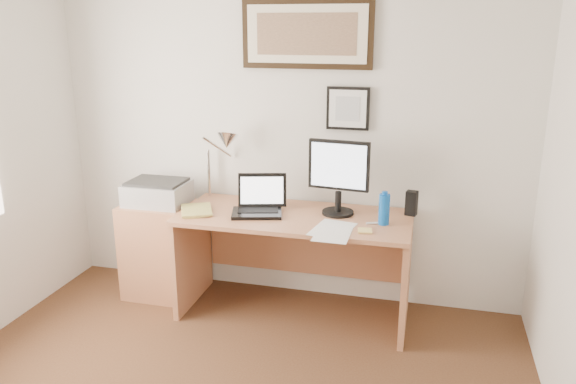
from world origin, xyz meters
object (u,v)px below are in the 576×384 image
(book, at_px, (182,211))
(water_bottle, at_px, (384,209))
(lcd_monitor, at_px, (339,174))
(laptop, at_px, (259,205))
(printer, at_px, (157,192))
(side_cabinet, at_px, (160,250))
(desk, at_px, (297,243))

(book, bearing_deg, water_bottle, 4.74)
(lcd_monitor, bearing_deg, water_bottle, -21.33)
(laptop, relative_size, printer, 0.89)
(laptop, bearing_deg, lcd_monitor, 10.63)
(book, bearing_deg, laptop, 15.15)
(side_cabinet, relative_size, water_bottle, 3.56)
(water_bottle, bearing_deg, book, -175.26)
(water_bottle, xyz_separation_m, book, (-1.39, -0.12, -0.09))
(printer, bearing_deg, desk, 1.22)
(book, bearing_deg, desk, 16.63)
(laptop, xyz_separation_m, printer, (-0.81, 0.07, 0.01))
(laptop, distance_m, lcd_monitor, 0.60)
(book, distance_m, laptop, 0.54)
(printer, bearing_deg, side_cabinet, -121.91)
(lcd_monitor, bearing_deg, side_cabinet, -178.04)
(desk, xyz_separation_m, laptop, (-0.25, -0.09, 0.29))
(side_cabinet, distance_m, book, 0.53)
(water_bottle, relative_size, laptop, 0.52)
(laptop, bearing_deg, side_cabinet, 176.15)
(laptop, bearing_deg, water_bottle, -1.74)
(side_cabinet, distance_m, desk, 1.08)
(lcd_monitor, relative_size, printer, 1.18)
(water_bottle, xyz_separation_m, desk, (-0.61, 0.12, -0.34))
(side_cabinet, xyz_separation_m, water_bottle, (1.68, -0.08, 0.49))
(desk, height_order, laptop, laptop)
(lcd_monitor, xyz_separation_m, printer, (-1.35, -0.03, -0.22))
(desk, bearing_deg, book, -163.37)
(side_cabinet, distance_m, laptop, 0.93)
(book, xyz_separation_m, lcd_monitor, (1.06, 0.24, 0.28))
(printer, bearing_deg, lcd_monitor, 1.43)
(printer, bearing_deg, book, -36.08)
(water_bottle, xyz_separation_m, laptop, (-0.87, 0.03, -0.04))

